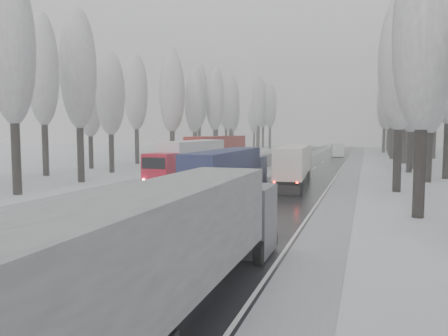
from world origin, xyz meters
The scene contains 54 objects.
ground centered at (0.00, 0.00, 0.00)m, with size 260.00×260.00×0.00m, color silver.
carriageway_right centered at (5.25, 30.00, 0.01)m, with size 7.50×200.00×0.03m, color black.
carriageway_left centered at (-5.25, 30.00, 0.01)m, with size 7.50×200.00×0.03m, color black.
median_slush centered at (0.00, 30.00, 0.02)m, with size 3.00×200.00×0.04m, color #A0A2A7.
shoulder_right centered at (10.20, 30.00, 0.02)m, with size 2.40×200.00×0.04m, color #A0A2A7.
shoulder_left centered at (-10.20, 30.00, 0.02)m, with size 2.40×200.00×0.04m, color #A0A2A7.
median_guardrail centered at (0.00, 29.99, 0.60)m, with size 0.12×200.00×0.76m.
tree_16 centered at (15.04, 15.67, 10.67)m, with size 3.60×3.60×16.53m.
tree_18 centered at (14.51, 27.03, 10.70)m, with size 3.60×3.60×16.58m.
tree_20 centered at (17.90, 35.17, 10.14)m, with size 3.60×3.60×15.71m.
tree_22 centered at (17.02, 45.60, 10.24)m, with size 3.60×3.60×15.86m.
tree_24 centered at (17.90, 51.02, 13.19)m, with size 3.60×3.60×20.49m.
tree_26 centered at (17.56, 61.27, 12.10)m, with size 3.60×3.60×18.78m.
tree_28 centered at (16.34, 71.95, 12.64)m, with size 3.60×3.60×19.62m.
tree_29 centered at (23.71, 75.95, 11.67)m, with size 3.60×3.60×18.11m.
tree_30 centered at (16.56, 81.70, 11.52)m, with size 3.60×3.60×17.86m.
tree_31 centered at (22.48, 85.70, 11.97)m, with size 3.60×3.60×18.58m.
tree_32 centered at (16.63, 89.21, 11.18)m, with size 3.60×3.60×17.33m.
tree_33 centered at (19.77, 93.21, 9.26)m, with size 3.60×3.60×14.33m.
tree_34 centered at (15.73, 96.32, 11.37)m, with size 3.60×3.60×17.63m.
tree_35 centered at (24.94, 100.32, 11.77)m, with size 3.60×3.60×18.25m.
tree_36 centered at (17.04, 106.16, 13.02)m, with size 3.60×3.60×20.23m.
tree_37 centered at (24.02, 110.16, 10.56)m, with size 3.60×3.60×16.37m.
tree_38 centered at (18.73, 116.73, 11.59)m, with size 3.60×3.60×17.97m.
tree_39 centered at (21.55, 120.73, 10.45)m, with size 3.60×3.60×16.19m.
tree_56 centered at (-14.71, 15.70, 11.68)m, with size 3.60×3.60×18.12m.
tree_58 centered at (-15.13, 24.57, 11.10)m, with size 3.60×3.60×17.21m.
tree_59 centered at (-22.80, 28.57, 11.87)m, with size 3.60×3.60×18.41m.
tree_60 centered at (-17.75, 34.20, 9.59)m, with size 3.60×3.60×14.84m.
tree_61 centered at (-23.52, 38.20, 9.02)m, with size 3.60×3.60×13.95m.
tree_62 centered at (-13.94, 43.73, 10.36)m, with size 3.60×3.60×16.04m.
tree_63 centered at (-21.85, 47.73, 10.89)m, with size 3.60×3.60×16.88m.
tree_64 centered at (-18.26, 52.71, 9.96)m, with size 3.60×3.60×15.42m.
tree_65 centered at (-20.05, 56.71, 12.55)m, with size 3.60×3.60×19.48m.
tree_66 centered at (-18.16, 62.35, 9.84)m, with size 3.60×3.60×15.23m.
tree_67 centered at (-19.54, 66.35, 11.03)m, with size 3.60×3.60×17.09m.
tree_68 centered at (-16.58, 69.11, 10.75)m, with size 3.60×3.60×16.65m.
tree_69 centered at (-21.42, 73.11, 12.46)m, with size 3.60×3.60×19.35m.
tree_70 centered at (-16.33, 79.19, 11.03)m, with size 3.60×3.60×17.09m.
tree_71 centered at (-21.09, 83.19, 12.63)m, with size 3.60×3.60×19.61m.
tree_72 centered at (-18.93, 88.54, 9.76)m, with size 3.60×3.60×15.11m.
tree_73 centered at (-21.82, 92.54, 11.11)m, with size 3.60×3.60×17.22m.
tree_74 centered at (-15.07, 99.33, 12.67)m, with size 3.60×3.60×19.68m.
tree_75 centered at (-24.20, 103.33, 11.99)m, with size 3.60×3.60×18.60m.
tree_76 centered at (-14.05, 108.72, 11.95)m, with size 3.60×3.60×18.55m.
tree_77 centered at (-19.66, 112.72, 9.26)m, with size 3.60×3.60×14.32m.
tree_78 centered at (-17.56, 115.31, 12.59)m, with size 3.60×3.60×19.55m.
tree_79 centered at (-20.33, 119.31, 11.01)m, with size 3.60×3.60×17.07m.
truck_grey_tarp centered at (7.28, -1.79, 2.21)m, with size 2.37×14.82×3.79m.
truck_blue_box centered at (2.40, 18.42, 2.19)m, with size 2.42×14.69×3.76m.
truck_cream_box centered at (5.68, 28.26, 2.19)m, with size 3.30×14.75×3.76m.
box_truck_distant centered at (6.51, 76.33, 1.33)m, with size 2.94×7.20×2.61m.
truck_red_white centered at (-5.47, 29.55, 2.38)m, with size 2.58×15.94×4.08m.
truck_red_red centered at (-8.09, 44.41, 2.55)m, with size 4.91×17.17×4.37m.
Camera 1 is at (12.05, -12.29, 5.19)m, focal length 35.00 mm.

